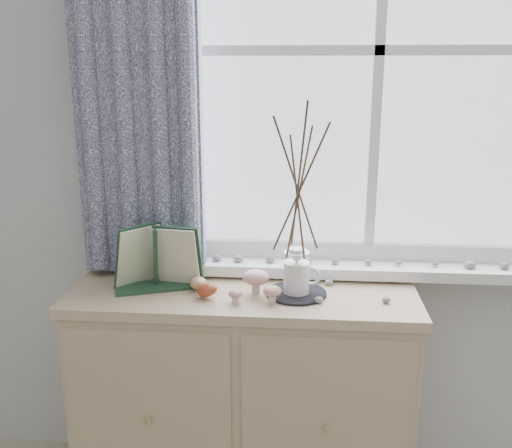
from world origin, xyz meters
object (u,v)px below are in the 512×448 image
Objects in this scene: botanical_book at (154,259)px; twig_pitcher at (298,185)px; sideboard at (243,397)px; toadstool_cluster at (257,283)px.

botanical_book is 0.55m from twig_pitcher.
botanical_book is at bearing -172.54° from sideboard.
botanical_book is 0.36m from toadstool_cluster.
toadstool_cluster is 0.36m from twig_pitcher.
toadstool_cluster is 0.26× the size of twig_pitcher.
botanical_book is 0.51× the size of twig_pitcher.
toadstool_cluster is at bearing -23.01° from botanical_book.
twig_pitcher is (0.13, 0.03, 0.33)m from toadstool_cluster.
sideboard is 0.83m from twig_pitcher.
sideboard is 3.58× the size of botanical_book.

